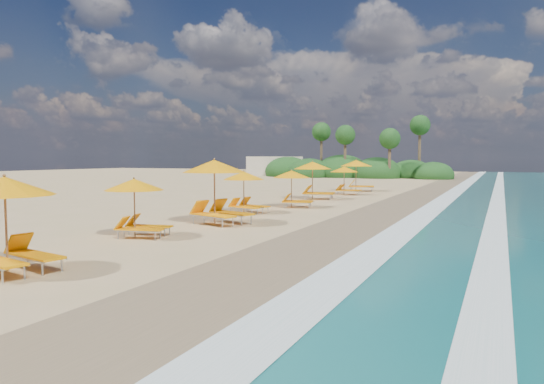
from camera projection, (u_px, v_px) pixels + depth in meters
ground at (272, 221)px, 20.58m from camera, size 160.00×160.00×0.00m
wet_sand at (366, 226)px, 18.89m from camera, size 4.00×160.00×0.01m
surf_foam at (440, 230)px, 17.74m from camera, size 4.00×160.00×0.01m
station_2 at (10, 217)px, 11.21m from camera, size 2.70×2.57×2.26m
station_3 at (139, 203)px, 16.27m from camera, size 2.46×2.38×1.99m
station_4 at (218, 187)px, 19.51m from camera, size 3.29×3.20×2.62m
station_5 at (246, 189)px, 23.36m from camera, size 2.48×2.38×2.03m
station_6 at (294, 186)px, 25.98m from camera, size 2.51×2.43×2.01m
station_7 at (315, 178)px, 31.07m from camera, size 2.98×2.86×2.45m
station_8 at (346, 178)px, 34.91m from camera, size 2.25×2.08×2.06m
station_9 at (359, 173)px, 38.47m from camera, size 3.09×2.98×2.51m
treeline at (349, 170)px, 65.83m from camera, size 25.80×8.80×9.74m
beach_building at (275, 166)px, 73.15m from camera, size 7.00×5.00×2.80m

